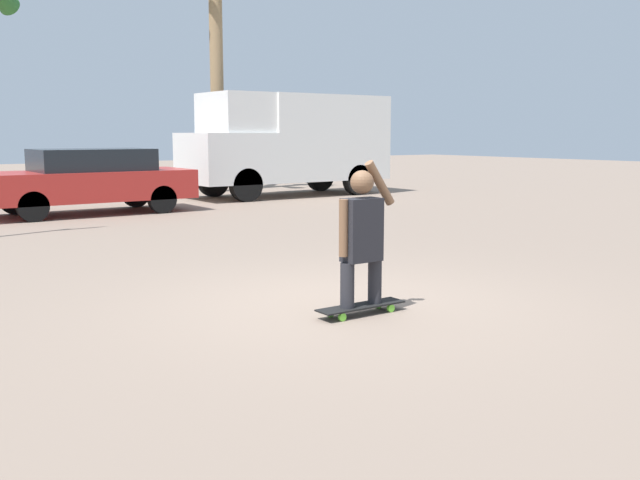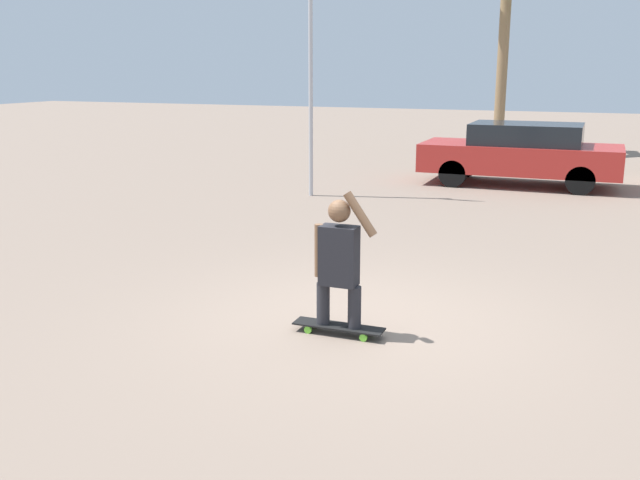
{
  "view_description": "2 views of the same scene",
  "coord_description": "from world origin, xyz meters",
  "px_view_note": "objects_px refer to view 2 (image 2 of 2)",
  "views": [
    {
      "loc": [
        -4.45,
        -5.94,
        1.8
      ],
      "look_at": [
        0.06,
        0.46,
        0.63
      ],
      "focal_mm": 40.0,
      "sensor_mm": 36.0,
      "label": 1
    },
    {
      "loc": [
        2.34,
        -7.15,
        2.76
      ],
      "look_at": [
        -0.42,
        -0.21,
        0.94
      ],
      "focal_mm": 40.0,
      "sensor_mm": 36.0,
      "label": 2
    }
  ],
  "objects_px": {
    "skateboard": "(339,327)",
    "person_skateboarder": "(339,257)",
    "parked_car_red": "(521,153)",
    "flagpole": "(314,45)"
  },
  "relations": [
    {
      "from": "skateboard",
      "to": "parked_car_red",
      "type": "distance_m",
      "value": 10.76
    },
    {
      "from": "skateboard",
      "to": "person_skateboarder",
      "type": "distance_m",
      "value": 0.76
    },
    {
      "from": "person_skateboarder",
      "to": "flagpole",
      "type": "distance_m",
      "value": 8.64
    },
    {
      "from": "person_skateboarder",
      "to": "flagpole",
      "type": "height_order",
      "value": "flagpole"
    },
    {
      "from": "parked_car_red",
      "to": "person_skateboarder",
      "type": "bearing_deg",
      "value": -93.49
    },
    {
      "from": "person_skateboarder",
      "to": "flagpole",
      "type": "relative_size",
      "value": 0.26
    },
    {
      "from": "skateboard",
      "to": "parked_car_red",
      "type": "height_order",
      "value": "parked_car_red"
    },
    {
      "from": "parked_car_red",
      "to": "flagpole",
      "type": "xyz_separation_m",
      "value": [
        -4.02,
        -3.12,
        2.42
      ]
    },
    {
      "from": "skateboard",
      "to": "parked_car_red",
      "type": "relative_size",
      "value": 0.21
    },
    {
      "from": "parked_car_red",
      "to": "flagpole",
      "type": "relative_size",
      "value": 0.81
    }
  ]
}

